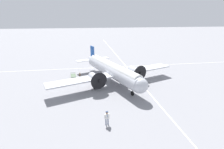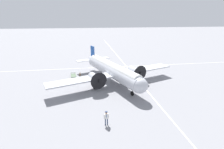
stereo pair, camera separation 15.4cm
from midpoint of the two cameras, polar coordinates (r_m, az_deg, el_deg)
ground_plane at (r=31.79m, az=-0.14°, el=-2.59°), size 300.00×300.00×0.00m
apron_line_eastwest at (r=32.90m, az=8.56°, el=-2.05°), size 120.00×0.16×0.01m
apron_line_northsouth at (r=41.15m, az=-2.30°, el=2.39°), size 0.16×120.00×0.01m
airliner_main at (r=30.71m, az=0.19°, el=1.35°), size 18.71×22.79×5.35m
crew_foreground at (r=19.64m, az=-1.90°, el=-13.55°), size 0.32×0.56×1.68m
suitcase_near_door at (r=35.83m, az=-10.56°, el=0.07°), size 0.45×0.19×0.62m
baggage_cart at (r=35.38m, az=-12.62°, el=-0.34°), size 2.44×1.18×0.56m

